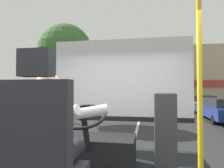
# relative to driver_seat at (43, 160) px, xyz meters

# --- Properties ---
(ground) EXTENTS (18.00, 44.00, 0.06)m
(ground) POSITION_rel_driver_seat_xyz_m (0.24, 9.41, -1.35)
(ground) COLOR #2B2B2B
(driver_seat) EXTENTS (0.48, 0.48, 1.30)m
(driver_seat) POSITION_rel_driver_seat_xyz_m (0.00, 0.00, 0.00)
(driver_seat) COLOR black
(driver_seat) RESTS_ON bus_floor
(bus_driver) EXTENTS (0.79, 0.57, 0.72)m
(bus_driver) POSITION_rel_driver_seat_xyz_m (0.00, 0.11, 0.16)
(bus_driver) COLOR black
(bus_driver) RESTS_ON driver_seat
(steering_console) EXTENTS (1.10, 0.99, 0.85)m
(steering_console) POSITION_rel_driver_seat_xyz_m (-0.00, 1.30, -0.32)
(steering_console) COLOR black
(steering_console) RESTS_ON bus_floor
(handrail_pole) EXTENTS (0.04, 0.04, 2.16)m
(handrail_pole) POSITION_rel_driver_seat_xyz_m (1.16, 0.52, 0.53)
(handrail_pole) COLOR yellow
(handrail_pole) RESTS_ON bus_floor
(fare_box) EXTENTS (0.27, 0.20, 1.00)m
(fare_box) POSITION_rel_driver_seat_xyz_m (0.94, 1.33, -0.05)
(fare_box) COLOR #333338
(fare_box) RESTS_ON bus_floor
(windshield_panel) EXTENTS (2.50, 0.08, 1.48)m
(windshield_panel) POSITION_rel_driver_seat_xyz_m (0.24, 2.23, 0.50)
(windshield_panel) COLOR silver
(street_tree) EXTENTS (2.91, 2.91, 5.37)m
(street_tree) POSITION_rel_driver_seat_xyz_m (-3.70, 8.71, 2.57)
(street_tree) COLOR #4C3828
(street_tree) RESTS_ON ground
(shop_building) EXTENTS (11.32, 4.89, 5.82)m
(shop_building) POSITION_rel_driver_seat_xyz_m (4.88, 19.42, 1.58)
(shop_building) COLOR tan
(shop_building) RESTS_ON ground
(parked_car_blue) EXTENTS (1.92, 4.43, 1.30)m
(parked_car_blue) POSITION_rel_driver_seat_xyz_m (4.95, 10.91, -0.66)
(parked_car_blue) COLOR navy
(parked_car_blue) RESTS_ON ground
(parked_car_silver) EXTENTS (1.95, 3.87, 1.33)m
(parked_car_silver) POSITION_rel_driver_seat_xyz_m (5.01, 15.55, -0.65)
(parked_car_silver) COLOR silver
(parked_car_silver) RESTS_ON ground
(parked_car_charcoal) EXTENTS (1.92, 4.29, 1.41)m
(parked_car_charcoal) POSITION_rel_driver_seat_xyz_m (5.22, 22.66, -0.60)
(parked_car_charcoal) COLOR #474C51
(parked_car_charcoal) RESTS_ON ground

